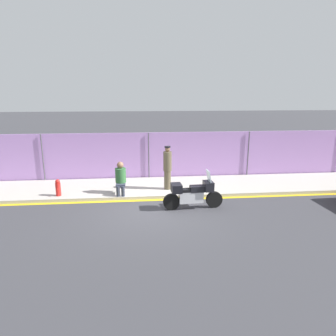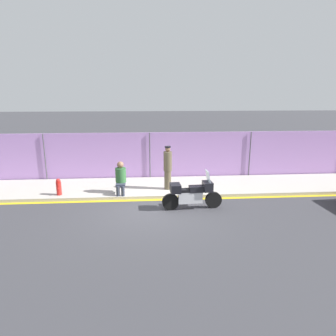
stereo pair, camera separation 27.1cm
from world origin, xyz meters
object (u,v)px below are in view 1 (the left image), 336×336
(motorcycle, at_px, (193,194))
(person_seated_on_curb, at_px, (121,176))
(officer_standing, at_px, (167,167))
(fire_hydrant, at_px, (58,188))

(motorcycle, height_order, person_seated_on_curb, person_seated_on_curb)
(officer_standing, distance_m, person_seated_on_curb, 2.00)
(motorcycle, height_order, fire_hydrant, motorcycle)
(motorcycle, bearing_deg, officer_standing, 106.89)
(motorcycle, distance_m, officer_standing, 2.18)
(person_seated_on_curb, distance_m, fire_hydrant, 2.51)
(officer_standing, relative_size, person_seated_on_curb, 1.41)
(motorcycle, xyz_separation_m, officer_standing, (-0.73, 1.99, 0.52))
(motorcycle, bearing_deg, fire_hydrant, 160.11)
(motorcycle, relative_size, fire_hydrant, 3.27)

